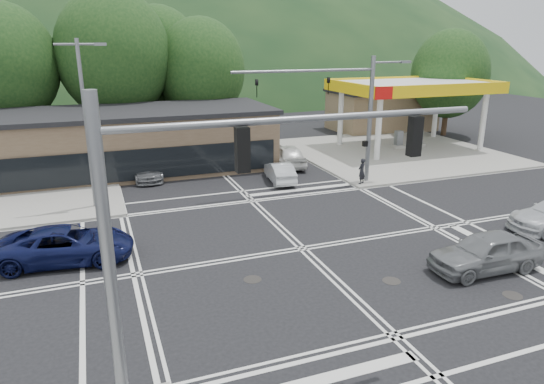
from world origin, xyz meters
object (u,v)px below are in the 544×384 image
object	(u,v)px
car_queue_b	(287,155)
pedestrian	(362,171)
car_queue_a	(280,172)
car_grey_center	(486,252)
car_northbound	(146,169)
car_blue_west	(66,245)

from	to	relation	value
car_queue_b	pedestrian	distance (m)	6.81
car_queue_a	pedestrian	size ratio (longest dim) A/B	2.42
car_grey_center	car_northbound	xyz separation A→B (m)	(-11.17, 18.65, -0.16)
car_grey_center	car_queue_b	distance (m)	18.53
car_queue_a	car_blue_west	bearing A→B (deg)	40.50
car_queue_a	car_northbound	world-z (taller)	car_queue_a
car_grey_center	car_queue_a	distance (m)	15.19
car_blue_west	car_grey_center	distance (m)	17.17
car_grey_center	pedestrian	distance (m)	12.25
car_grey_center	car_queue_a	size ratio (longest dim) A/B	1.19
car_blue_west	car_grey_center	xyz separation A→B (m)	(15.78, -6.78, 0.05)
car_blue_west	car_queue_a	distance (m)	15.10
car_blue_west	car_northbound	xyz separation A→B (m)	(4.60, 11.88, -0.12)
car_queue_b	car_northbound	xyz separation A→B (m)	(-10.16, 0.15, -0.18)
car_northbound	car_grey_center	bearing A→B (deg)	-59.43
car_blue_west	pedestrian	bearing A→B (deg)	-65.52
car_queue_b	car_queue_a	bearing A→B (deg)	67.94
pedestrian	car_queue_b	bearing A→B (deg)	-96.41
car_grey_center	car_northbound	world-z (taller)	car_grey_center
car_grey_center	pedestrian	world-z (taller)	pedestrian
car_grey_center	pedestrian	bearing A→B (deg)	174.88
car_queue_a	car_northbound	distance (m)	8.97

